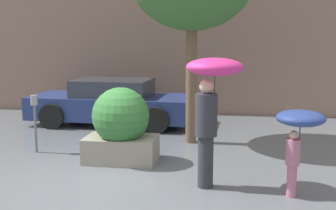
% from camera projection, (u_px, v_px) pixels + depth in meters
% --- Properties ---
extents(ground_plane, '(40.00, 40.00, 0.00)m').
position_uv_depth(ground_plane, '(97.00, 181.00, 7.02)').
color(ground_plane, slate).
extents(building_facade, '(18.00, 0.30, 6.00)m').
position_uv_depth(building_facade, '(160.00, 16.00, 12.89)').
color(building_facade, '#8C6B5B').
rests_on(building_facade, ground).
extents(planter_box, '(1.37, 1.09, 1.44)m').
position_uv_depth(planter_box, '(121.00, 126.00, 8.01)').
color(planter_box, gray).
rests_on(planter_box, ground).
extents(person_adult, '(0.89, 0.89, 2.06)m').
position_uv_depth(person_adult, '(211.00, 91.00, 6.55)').
color(person_adult, '#2D2D33').
rests_on(person_adult, ground).
extents(person_child, '(0.72, 0.72, 1.32)m').
position_uv_depth(person_child, '(299.00, 127.00, 6.18)').
color(person_child, '#B76684').
rests_on(person_child, ground).
extents(parked_car_near, '(4.55, 2.10, 1.24)m').
position_uv_depth(parked_car_near, '(113.00, 103.00, 11.48)').
color(parked_car_near, navy).
rests_on(parked_car_near, ground).
extents(parking_meter, '(0.14, 0.14, 1.20)m').
position_uv_depth(parking_meter, '(35.00, 111.00, 8.62)').
color(parking_meter, '#595B60').
rests_on(parking_meter, ground).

